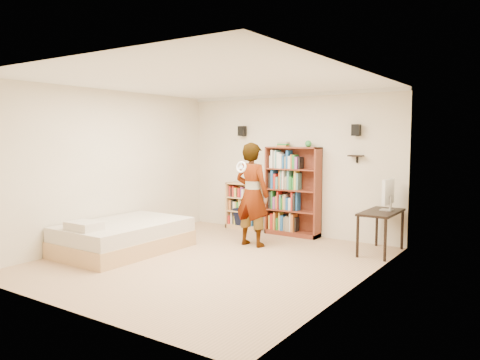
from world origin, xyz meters
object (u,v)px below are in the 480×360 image
object	(u,v)px
tall_bookshelf	(293,191)
computer_desk	(381,232)
person	(252,194)
low_bookshelf	(244,206)
daybed	(124,233)

from	to	relation	value
tall_bookshelf	computer_desk	distance (m)	1.94
computer_desk	person	bearing A→B (deg)	-160.32
computer_desk	low_bookshelf	bearing A→B (deg)	171.49
tall_bookshelf	computer_desk	world-z (taller)	tall_bookshelf
low_bookshelf	daybed	size ratio (longest dim) A/B	0.45
low_bookshelf	daybed	bearing A→B (deg)	-102.24
tall_bookshelf	person	world-z (taller)	person
person	tall_bookshelf	bearing A→B (deg)	-96.57
low_bookshelf	computer_desk	world-z (taller)	low_bookshelf
tall_bookshelf	low_bookshelf	size ratio (longest dim) A/B	1.79
low_bookshelf	computer_desk	distance (m)	2.98
tall_bookshelf	daybed	size ratio (longest dim) A/B	0.81
daybed	person	xyz separation A→B (m)	(1.52, 1.53, 0.59)
computer_desk	daybed	bearing A→B (deg)	-147.49
daybed	computer_desk	bearing A→B (deg)	32.51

